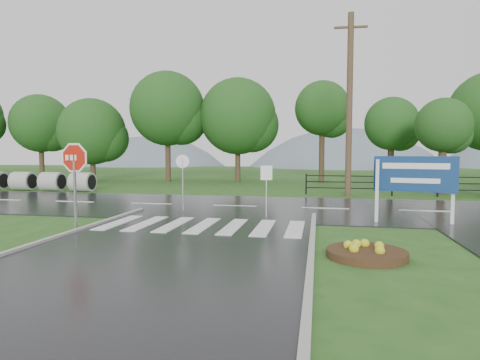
# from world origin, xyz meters

# --- Properties ---
(ground) EXTENTS (120.00, 120.00, 0.00)m
(ground) POSITION_xyz_m (0.00, 0.00, 0.00)
(ground) COLOR #26521B
(ground) RESTS_ON ground
(main_road) EXTENTS (90.00, 8.00, 0.04)m
(main_road) POSITION_xyz_m (0.00, 10.00, 0.00)
(main_road) COLOR black
(main_road) RESTS_ON ground
(crosswalk) EXTENTS (6.50, 2.80, 0.02)m
(crosswalk) POSITION_xyz_m (0.00, 5.00, 0.06)
(crosswalk) COLOR silver
(crosswalk) RESTS_ON ground
(fence_west) EXTENTS (9.58, 0.08, 1.20)m
(fence_west) POSITION_xyz_m (7.75, 16.00, 0.72)
(fence_west) COLOR black
(fence_west) RESTS_ON ground
(hills) EXTENTS (102.00, 48.00, 48.00)m
(hills) POSITION_xyz_m (3.49, 65.00, -15.54)
(hills) COLOR slate
(hills) RESTS_ON ground
(treeline) EXTENTS (83.20, 5.20, 10.00)m
(treeline) POSITION_xyz_m (1.00, 24.00, 0.00)
(treeline) COLOR #184515
(treeline) RESTS_ON ground
(culvert_pipes) EXTENTS (9.70, 1.20, 1.20)m
(culvert_pipes) POSITION_xyz_m (-14.96, 15.00, 0.60)
(culvert_pipes) COLOR #9E9B93
(culvert_pipes) RESTS_ON ground
(stop_sign) EXTENTS (1.31, 0.12, 2.94)m
(stop_sign) POSITION_xyz_m (-4.03, 4.08, 2.03)
(stop_sign) COLOR #939399
(stop_sign) RESTS_ON ground
(estate_billboard) EXTENTS (2.63, 0.54, 2.32)m
(estate_billboard) POSITION_xyz_m (6.91, 6.93, 1.60)
(estate_billboard) COLOR silver
(estate_billboard) RESTS_ON ground
(flower_bed) EXTENTS (1.84, 1.84, 0.37)m
(flower_bed) POSITION_xyz_m (4.82, 2.05, 0.14)
(flower_bed) COLOR #332111
(flower_bed) RESTS_ON ground
(reg_sign_small) EXTENTS (0.43, 0.13, 1.96)m
(reg_sign_small) POSITION_xyz_m (1.80, 7.17, 1.41)
(reg_sign_small) COLOR #939399
(reg_sign_small) RESTS_ON ground
(reg_sign_round) EXTENTS (0.52, 0.21, 2.36)m
(reg_sign_round) POSITION_xyz_m (-1.80, 8.18, 1.48)
(reg_sign_round) COLOR #939399
(reg_sign_round) RESTS_ON ground
(utility_pole_east) EXTENTS (1.79, 0.33, 10.03)m
(utility_pole_east) POSITION_xyz_m (5.32, 15.50, 5.10)
(utility_pole_east) COLOR #473523
(utility_pole_east) RESTS_ON ground
(entrance_tree_left) EXTENTS (3.12, 3.12, 5.58)m
(entrance_tree_left) POSITION_xyz_m (10.73, 17.50, 3.96)
(entrance_tree_left) COLOR #3D2B1C
(entrance_tree_left) RESTS_ON ground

